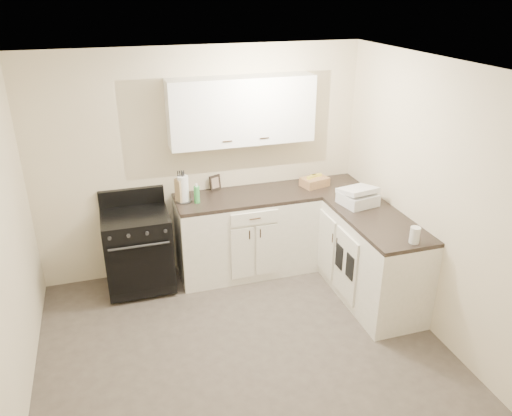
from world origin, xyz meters
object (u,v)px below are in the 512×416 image
object	(u,v)px
wicker_basket	(315,182)
countertop_grill	(358,199)
stove	(138,251)
paper_towel	(183,189)
knife_block	(182,190)

from	to	relation	value
wicker_basket	countertop_grill	distance (m)	0.65
stove	wicker_basket	size ratio (longest dim) A/B	2.82
stove	wicker_basket	world-z (taller)	wicker_basket
paper_towel	wicker_basket	size ratio (longest dim) A/B	0.96
stove	paper_towel	distance (m)	0.82
countertop_grill	paper_towel	bearing A→B (deg)	149.98
knife_block	stove	bearing A→B (deg)	163.92
knife_block	wicker_basket	world-z (taller)	knife_block
knife_block	paper_towel	bearing A→B (deg)	-56.84
stove	knife_block	xyz separation A→B (m)	(0.51, 0.07, 0.61)
wicker_basket	countertop_grill	world-z (taller)	countertop_grill
stove	wicker_basket	distance (m)	2.10
knife_block	countertop_grill	size ratio (longest dim) A/B	0.74
stove	paper_towel	size ratio (longest dim) A/B	2.94
knife_block	paper_towel	size ratio (longest dim) A/B	0.89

